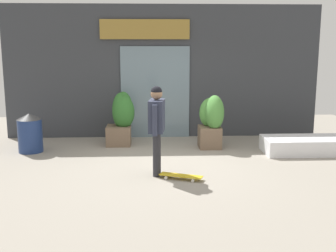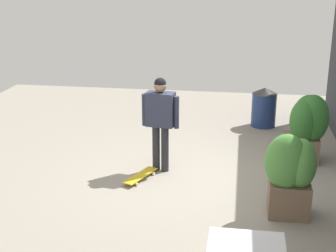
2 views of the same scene
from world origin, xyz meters
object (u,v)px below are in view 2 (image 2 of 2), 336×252
Objects in this scene: planter_box_right at (292,173)px; trash_bin at (264,107)px; skateboard at (140,176)px; planter_box_left at (307,125)px; skateboarder at (160,115)px.

trash_bin is (-4.15, -0.23, -0.23)m from planter_box_right.
trash_bin reaches higher than skateboard.
planter_box_left is 1.45× the size of trash_bin.
planter_box_left reaches higher than trash_bin.
skateboard is at bearing -33.30° from trash_bin.
planter_box_right is at bearing -11.72° from planter_box_left.
planter_box_right is (1.33, 2.09, -0.35)m from skateboarder.
trash_bin is at bearing 168.96° from skateboard.
trash_bin is (-2.02, -0.67, -0.26)m from planter_box_left.
planter_box_left is at bearing 135.82° from skateboard.
planter_box_right reaches higher than skateboard.
skateboarder reaches higher than trash_bin.
trash_bin is at bearing 154.46° from skateboarder.
skateboarder is at bearing -122.57° from planter_box_right.
trash_bin is (-3.24, 2.13, 0.38)m from skateboard.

